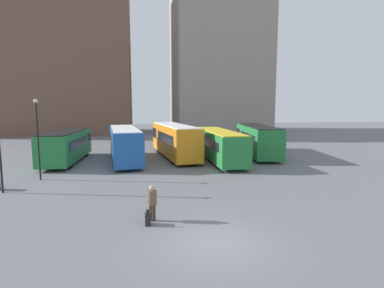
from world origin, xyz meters
name	(u,v)px	position (x,y,z in m)	size (l,w,h in m)	color
ground_plane	(216,242)	(0.00, 0.00, 0.00)	(160.00, 160.00, 0.00)	slate
building_block_left	(46,51)	(-20.16, 51.99, 15.70)	(31.47, 14.89, 31.40)	brown
building_block_right	(218,28)	(13.69, 51.99, 21.48)	(18.53, 16.90, 42.95)	gray
bus_0	(67,145)	(-9.65, 19.05, 1.61)	(2.98, 9.96, 2.95)	#237A38
bus_1	(125,143)	(-4.27, 18.41, 1.74)	(3.63, 10.87, 3.20)	#1E56A3
bus_2	(174,139)	(0.70, 20.04, 1.83)	(3.90, 11.95, 3.37)	orange
bus_3	(219,144)	(4.72, 17.04, 1.61)	(2.58, 11.17, 2.94)	#237A38
bus_4	(257,139)	(9.67, 19.71, 1.74)	(4.22, 11.22, 3.20)	#237A38
traveler	(152,200)	(-2.33, 2.63, 0.99)	(0.45, 0.45, 1.67)	#4C3828
suitcase	(148,219)	(-2.55, 2.17, 0.27)	(0.25, 0.41, 0.77)	black
lamp_post_0	(38,133)	(-9.93, 11.87, 3.38)	(0.28, 0.28, 5.75)	black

